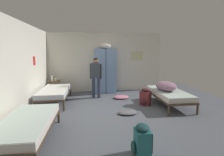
% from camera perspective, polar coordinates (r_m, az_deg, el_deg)
% --- Properties ---
extents(ground_plane, '(8.58, 8.58, 0.00)m').
position_cam_1_polar(ground_plane, '(5.16, 0.39, -10.93)').
color(ground_plane, '#565B66').
extents(room_backdrop, '(4.96, 5.42, 2.53)m').
position_cam_1_polar(room_backdrop, '(6.17, -13.08, 4.15)').
color(room_backdrop, silver).
rests_on(room_backdrop, ground_plane).
extents(locker_bank, '(0.90, 0.55, 2.07)m').
position_cam_1_polar(locker_bank, '(7.29, -2.21, 2.70)').
color(locker_bank, '#7A9ECC').
rests_on(locker_bank, ground_plane).
extents(shelf_unit, '(0.38, 0.30, 0.57)m').
position_cam_1_polar(shelf_unit, '(7.37, -18.67, -2.60)').
color(shelf_unit, brown).
rests_on(shelf_unit, ground_plane).
extents(bed_right, '(0.90, 1.90, 0.49)m').
position_cam_1_polar(bed_right, '(5.90, 18.30, -5.01)').
color(bed_right, '#473828').
rests_on(bed_right, ground_plane).
extents(bed_left_rear, '(0.90, 1.90, 0.49)m').
position_cam_1_polar(bed_left_rear, '(6.22, -18.47, -4.33)').
color(bed_left_rear, '#473828').
rests_on(bed_left_rear, ground_plane).
extents(bed_left_front, '(0.90, 1.90, 0.49)m').
position_cam_1_polar(bed_left_front, '(3.74, -26.50, -13.56)').
color(bed_left_front, '#473828').
rests_on(bed_left_front, ground_plane).
extents(bedding_heap, '(0.62, 0.82, 0.29)m').
position_cam_1_polar(bedding_heap, '(5.86, 17.50, -2.51)').
color(bedding_heap, gray).
rests_on(bedding_heap, bed_right).
extents(person_traveler, '(0.46, 0.29, 1.51)m').
position_cam_1_polar(person_traveler, '(6.45, -5.35, 1.35)').
color(person_traveler, '#2D334C').
rests_on(person_traveler, ground_plane).
extents(water_bottle, '(0.06, 0.06, 0.25)m').
position_cam_1_polar(water_bottle, '(7.35, -19.38, 0.02)').
color(water_bottle, white).
rests_on(water_bottle, shelf_unit).
extents(lotion_bottle, '(0.05, 0.05, 0.16)m').
position_cam_1_polar(lotion_bottle, '(7.27, -18.31, -0.35)').
color(lotion_bottle, beige).
rests_on(lotion_bottle, shelf_unit).
extents(backpack_maroon, '(0.42, 0.42, 0.55)m').
position_cam_1_polar(backpack_maroon, '(5.75, 11.01, -6.32)').
color(backpack_maroon, maroon).
rests_on(backpack_maroon, ground_plane).
extents(backpack_teal, '(0.35, 0.33, 0.55)m').
position_cam_1_polar(backpack_teal, '(3.11, 9.83, -19.88)').
color(backpack_teal, '#23666B').
rests_on(backpack_teal, ground_plane).
extents(clothes_pile_grey, '(0.52, 0.38, 0.09)m').
position_cam_1_polar(clothes_pile_grey, '(4.95, 5.21, -11.32)').
color(clothes_pile_grey, slate).
rests_on(clothes_pile_grey, ground_plane).
extents(clothes_pile_pink, '(0.56, 0.45, 0.11)m').
position_cam_1_polar(clothes_pile_pink, '(6.48, 3.09, -6.33)').
color(clothes_pile_pink, pink).
rests_on(clothes_pile_pink, ground_plane).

